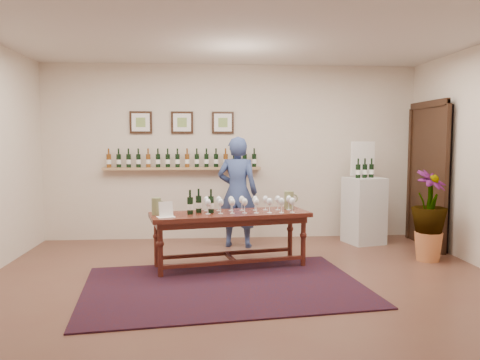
{
  "coord_description": "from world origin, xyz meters",
  "views": [
    {
      "loc": [
        -0.44,
        -5.07,
        1.61
      ],
      "look_at": [
        0.0,
        0.8,
        1.1
      ],
      "focal_mm": 35.0,
      "sensor_mm": 36.0,
      "label": 1
    }
  ],
  "objects": [
    {
      "name": "ground",
      "position": [
        0.0,
        0.0,
        0.0
      ],
      "size": [
        6.0,
        6.0,
        0.0
      ],
      "primitive_type": "plane",
      "color": "brown",
      "rests_on": "ground"
    },
    {
      "name": "room_shell",
      "position": [
        2.11,
        1.86,
        1.12
      ],
      "size": [
        6.0,
        6.0,
        6.0
      ],
      "color": "beige",
      "rests_on": "ground"
    },
    {
      "name": "rug",
      "position": [
        -0.24,
        -0.07,
        0.01
      ],
      "size": [
        3.24,
        2.36,
        0.02
      ],
      "primitive_type": "cube",
      "rotation": [
        0.0,
        0.0,
        0.12
      ],
      "color": "#42100B",
      "rests_on": "ground"
    },
    {
      "name": "tasting_table",
      "position": [
        -0.13,
        0.71,
        0.59
      ],
      "size": [
        2.06,
        1.01,
        0.7
      ],
      "rotation": [
        0.0,
        0.0,
        0.2
      ],
      "color": "#411910",
      "rests_on": "ground"
    },
    {
      "name": "table_glasses",
      "position": [
        0.12,
        0.76,
        0.8
      ],
      "size": [
        1.41,
        0.36,
        0.19
      ],
      "primitive_type": null,
      "rotation": [
        0.0,
        0.0,
        0.03
      ],
      "color": "white",
      "rests_on": "tasting_table"
    },
    {
      "name": "table_bottles",
      "position": [
        -0.51,
        0.7,
        0.87
      ],
      "size": [
        0.35,
        0.26,
        0.33
      ],
      "primitive_type": null,
      "rotation": [
        0.0,
        0.0,
        0.29
      ],
      "color": "black",
      "rests_on": "tasting_table"
    },
    {
      "name": "pitcher_left",
      "position": [
        -1.03,
        0.61,
        0.8
      ],
      "size": [
        0.14,
        0.14,
        0.21
      ],
      "primitive_type": null,
      "rotation": [
        0.0,
        0.0,
        0.08
      ],
      "color": "olive",
      "rests_on": "tasting_table"
    },
    {
      "name": "pitcher_right",
      "position": [
        0.66,
        0.96,
        0.82
      ],
      "size": [
        0.16,
        0.16,
        0.23
      ],
      "primitive_type": null,
      "rotation": [
        0.0,
        0.0,
        0.08
      ],
      "color": "olive",
      "rests_on": "tasting_table"
    },
    {
      "name": "menu_card",
      "position": [
        -0.9,
        0.44,
        0.79
      ],
      "size": [
        0.24,
        0.2,
        0.18
      ],
      "primitive_type": "cube",
      "rotation": [
        0.0,
        0.0,
        0.32
      ],
      "color": "white",
      "rests_on": "tasting_table"
    },
    {
      "name": "display_pedestal",
      "position": [
        2.02,
        1.95,
        0.51
      ],
      "size": [
        0.63,
        0.63,
        1.02
      ],
      "primitive_type": "cube",
      "rotation": [
        0.0,
        0.0,
        0.26
      ],
      "color": "silver",
      "rests_on": "ground"
    },
    {
      "name": "pedestal_bottles",
      "position": [
        2.0,
        1.91,
        1.18
      ],
      "size": [
        0.33,
        0.17,
        0.32
      ],
      "primitive_type": null,
      "rotation": [
        0.0,
        0.0,
        0.26
      ],
      "color": "black",
      "rests_on": "display_pedestal"
    },
    {
      "name": "info_sign",
      "position": [
        2.02,
        2.08,
        1.31
      ],
      "size": [
        0.41,
        0.13,
        0.58
      ],
      "primitive_type": "cube",
      "rotation": [
        0.0,
        0.0,
        0.26
      ],
      "color": "white",
      "rests_on": "display_pedestal"
    },
    {
      "name": "potted_plant",
      "position": [
        2.52,
        0.84,
        0.61
      ],
      "size": [
        0.77,
        0.77,
        1.04
      ],
      "rotation": [
        0.0,
        0.0,
        0.61
      ],
      "color": "#C57441",
      "rests_on": "ground"
    },
    {
      "name": "person",
      "position": [
        0.04,
        1.85,
        0.83
      ],
      "size": [
        0.68,
        0.53,
        1.65
      ],
      "primitive_type": "imported",
      "rotation": [
        0.0,
        0.0,
        2.89
      ],
      "color": "navy",
      "rests_on": "ground"
    }
  ]
}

